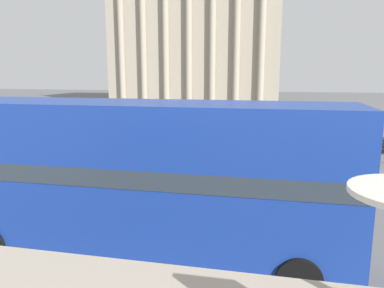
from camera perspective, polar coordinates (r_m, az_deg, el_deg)
name	(u,v)px	position (r m, az deg, el deg)	size (l,w,h in m)	color
double_decker_bus	(145,174)	(9.89, -7.20, -4.52)	(10.64, 2.62, 4.21)	black
plaza_building_left	(199,37)	(60.24, 1.02, 16.02)	(25.36, 14.49, 20.86)	#A39984
car_navy	(122,156)	(19.81, -10.60, -1.74)	(4.20, 1.93, 1.35)	black
pedestrian_olive	(134,169)	(15.73, -8.88, -3.83)	(0.32, 0.32, 1.73)	#282B33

